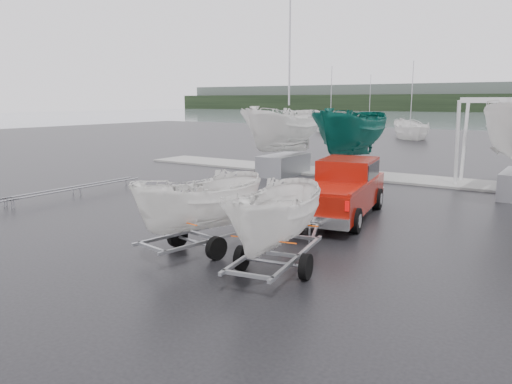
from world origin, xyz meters
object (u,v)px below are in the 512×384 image
at_px(pickup_truck, 343,187).
at_px(trailer_parked, 200,156).
at_px(trailer_hitched, 277,163).
at_px(boat_hoist, 497,130).

bearing_deg(pickup_truck, trailer_parked, -112.96).
bearing_deg(pickup_truck, trailer_hitched, -90.00).
height_order(trailer_parked, boat_hoist, trailer_parked).
distance_m(pickup_truck, trailer_parked, 6.38).
height_order(pickup_truck, boat_hoist, boat_hoist).
relative_size(pickup_truck, boat_hoist, 1.48).
bearing_deg(boat_hoist, pickup_truck, -110.56).
xyz_separation_m(pickup_truck, trailer_parked, (-1.38, -6.02, 1.57)).
xyz_separation_m(trailer_parked, boat_hoist, (4.82, 15.20, 0.09)).
height_order(trailer_hitched, trailer_parked, trailer_hitched).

